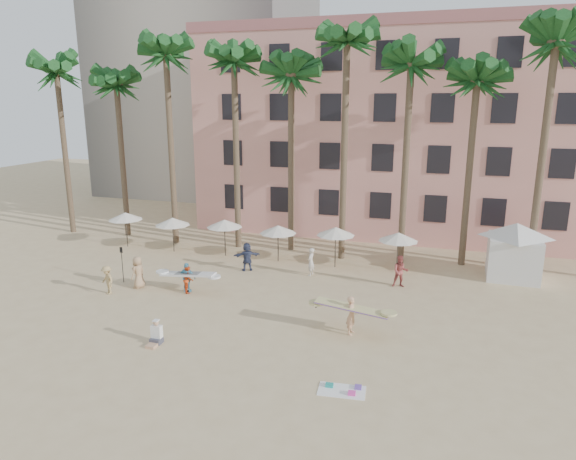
% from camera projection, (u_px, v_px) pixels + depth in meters
% --- Properties ---
extents(ground, '(120.00, 120.00, 0.00)m').
position_uv_depth(ground, '(212.00, 343.00, 23.41)').
color(ground, '#D1B789').
rests_on(ground, ground).
extents(pink_hotel, '(35.00, 14.00, 16.00)m').
position_uv_depth(pink_hotel, '(418.00, 133.00, 43.43)').
color(pink_hotel, '#F5A195').
rests_on(pink_hotel, ground).
extents(palm_row, '(44.40, 5.40, 16.30)m').
position_uv_depth(palm_row, '(311.00, 65.00, 33.91)').
color(palm_row, brown).
rests_on(palm_row, ground).
extents(umbrella_row, '(22.50, 2.70, 2.73)m').
position_uv_depth(umbrella_row, '(251.00, 226.00, 35.26)').
color(umbrella_row, '#332B23').
rests_on(umbrella_row, ground).
extents(cabana, '(4.62, 4.62, 3.50)m').
position_uv_depth(cabana, '(515.00, 246.00, 31.49)').
color(cabana, silver).
rests_on(cabana, ground).
extents(beach_towel, '(1.89, 1.17, 0.14)m').
position_uv_depth(beach_towel, '(343.00, 390.00, 19.58)').
color(beach_towel, white).
rests_on(beach_towel, ground).
extents(carrier_yellow, '(3.50, 0.94, 1.88)m').
position_uv_depth(carrier_yellow, '(352.00, 313.00, 24.08)').
color(carrier_yellow, tan).
rests_on(carrier_yellow, ground).
extents(carrier_white, '(3.27, 0.95, 1.56)m').
position_uv_depth(carrier_white, '(188.00, 278.00, 29.39)').
color(carrier_white, '#E14617').
rests_on(carrier_white, ground).
extents(beachgoers, '(16.96, 7.43, 1.92)m').
position_uv_depth(beachgoers, '(235.00, 269.00, 30.83)').
color(beachgoers, '#343C5C').
rests_on(beachgoers, ground).
extents(paddle, '(0.18, 0.04, 2.23)m').
position_uv_depth(paddle, '(122.00, 260.00, 30.82)').
color(paddle, black).
rests_on(paddle, ground).
extents(seated_man, '(0.49, 0.86, 1.12)m').
position_uv_depth(seated_man, '(156.00, 336.00, 23.27)').
color(seated_man, '#3F3F4C').
rests_on(seated_man, ground).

